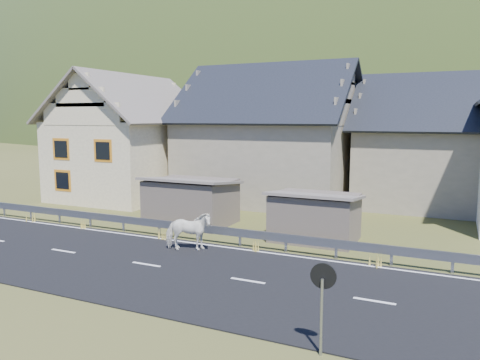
% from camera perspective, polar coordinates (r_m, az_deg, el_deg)
% --- Properties ---
extents(ground, '(160.00, 160.00, 0.00)m').
position_cam_1_polar(ground, '(17.44, -11.33, -10.19)').
color(ground, '#393F19').
rests_on(ground, ground).
extents(road, '(60.00, 7.00, 0.04)m').
position_cam_1_polar(road, '(17.43, -11.34, -10.12)').
color(road, black).
rests_on(road, ground).
extents(lane_markings, '(60.00, 6.60, 0.01)m').
position_cam_1_polar(lane_markings, '(17.42, -11.34, -10.05)').
color(lane_markings, silver).
rests_on(lane_markings, road).
extents(guardrail, '(28.10, 0.09, 0.75)m').
position_cam_1_polar(guardrail, '(20.25, -5.18, -5.89)').
color(guardrail, '#93969B').
rests_on(guardrail, ground).
extents(shed_left, '(4.30, 3.30, 2.40)m').
position_cam_1_polar(shed_left, '(23.51, -5.96, -2.66)').
color(shed_left, '#6E6153').
rests_on(shed_left, ground).
extents(shed_right, '(3.80, 2.90, 2.20)m').
position_cam_1_polar(shed_right, '(20.52, 9.12, -4.53)').
color(shed_right, '#6E6153').
rests_on(shed_right, ground).
extents(house_cream, '(7.80, 9.80, 8.30)m').
position_cam_1_polar(house_cream, '(32.23, -13.29, 5.80)').
color(house_cream, beige).
rests_on(house_cream, ground).
extents(house_stone_a, '(10.80, 9.80, 8.90)m').
position_cam_1_polar(house_stone_a, '(30.36, 3.91, 6.40)').
color(house_stone_a, gray).
rests_on(house_stone_a, ground).
extents(house_stone_b, '(9.80, 8.80, 8.10)m').
position_cam_1_polar(house_stone_b, '(30.35, 23.32, 5.04)').
color(house_stone_b, gray).
rests_on(house_stone_b, ground).
extents(mountain, '(440.00, 280.00, 260.00)m').
position_cam_1_polar(mountain, '(195.03, 23.32, -0.39)').
color(mountain, '#2A3C13').
rests_on(mountain, ground).
extents(conifer_patch, '(76.00, 50.00, 28.00)m').
position_cam_1_polar(conifer_patch, '(139.36, -2.81, 7.97)').
color(conifer_patch, black).
rests_on(conifer_patch, ground).
extents(horse, '(1.49, 2.04, 1.57)m').
position_cam_1_polar(horse, '(18.73, -6.34, -6.21)').
color(horse, white).
rests_on(horse, road).
extents(traffic_mirror, '(0.59, 0.16, 2.12)m').
position_cam_1_polar(traffic_mirror, '(10.77, 10.07, -12.84)').
color(traffic_mirror, '#93969B').
rests_on(traffic_mirror, ground).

